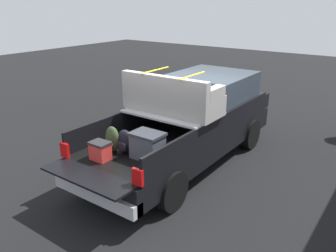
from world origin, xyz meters
TOP-DOWN VIEW (x-y plane):
  - ground_plane at (0.00, 0.00)m, footprint 40.00×40.00m
  - pickup_truck at (0.37, -0.00)m, footprint 6.05×2.09m

SIDE VIEW (x-z plane):
  - ground_plane at x=0.00m, z-range 0.00..0.00m
  - pickup_truck at x=0.37m, z-range -0.14..2.09m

